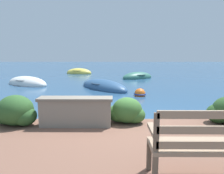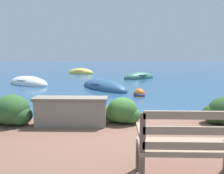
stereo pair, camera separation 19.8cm
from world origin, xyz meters
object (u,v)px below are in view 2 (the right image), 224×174
Objects in this scene: rowboat_nearest at (104,87)px; rowboat_mid at (28,83)px; rowboat_outer at (81,73)px; mooring_buoy at (139,94)px; park_bench at (190,144)px; rowboat_far at (139,77)px.

rowboat_mid is at bearing 34.94° from rowboat_nearest.
rowboat_nearest is at bearing -55.51° from rowboat_outer.
park_bench is at bearing -90.45° from mooring_buoy.
rowboat_outer is 10.75m from mooring_buoy.
rowboat_far is at bearing 84.37° from park_bench.
mooring_buoy is (1.60, -1.87, 0.01)m from rowboat_nearest.
park_bench is 0.36× the size of rowboat_nearest.
park_bench reaches higher than rowboat_outer.
rowboat_nearest is 4.54m from rowboat_mid.
rowboat_outer is (-4.05, 16.41, -0.63)m from park_bench.
rowboat_far is at bearing -19.68° from rowboat_outer.
park_bench reaches higher than rowboat_mid.
park_bench is at bearing 53.94° from rowboat_far.
rowboat_far is 1.06× the size of rowboat_outer.
rowboat_mid is 5.94× the size of mooring_buoy.
rowboat_mid is (-5.90, 9.63, -0.63)m from park_bench.
mooring_buoy is at bearing 86.76° from park_bench.
park_bench is 6.51m from mooring_buoy.
rowboat_outer is at bearing -74.39° from rowboat_mid.
mooring_buoy is at bearing -177.00° from rowboat_mid.
mooring_buoy is at bearing -177.91° from rowboat_nearest.
rowboat_nearest is 1.35× the size of rowboat_outer.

